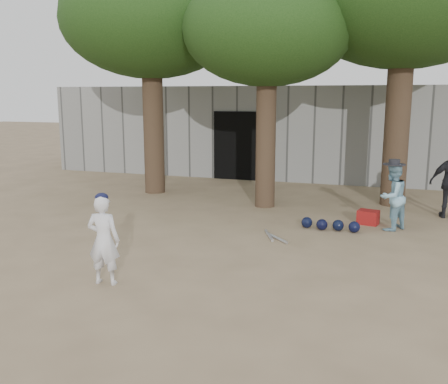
% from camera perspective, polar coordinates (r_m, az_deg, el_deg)
% --- Properties ---
extents(ground, '(70.00, 70.00, 0.00)m').
position_cam_1_polar(ground, '(8.77, -5.84, -7.06)').
color(ground, '#937C5E').
rests_on(ground, ground).
extents(boy_player, '(0.52, 0.37, 1.32)m').
position_cam_1_polar(boy_player, '(7.42, -13.60, -5.37)').
color(boy_player, silver).
rests_on(boy_player, ground).
extents(spectator_blue, '(0.82, 0.85, 1.38)m').
position_cam_1_polar(spectator_blue, '(10.65, 18.66, -0.51)').
color(spectator_blue, '#81B1C7').
rests_on(spectator_blue, ground).
extents(red_bag, '(0.48, 0.40, 0.30)m').
position_cam_1_polar(red_bag, '(11.09, 16.15, -2.79)').
color(red_bag, maroon).
rests_on(red_bag, ground).
extents(back_building, '(16.00, 5.24, 3.00)m').
position_cam_1_polar(back_building, '(18.30, 7.54, 7.13)').
color(back_building, gray).
rests_on(back_building, ground).
extents(helmet_row, '(1.19, 0.31, 0.23)m').
position_cam_1_polar(helmet_row, '(10.41, 12.03, -3.69)').
color(helmet_row, black).
rests_on(helmet_row, ground).
extents(bat_pile, '(0.62, 0.74, 0.06)m').
position_cam_1_polar(bat_pile, '(9.71, 5.61, -5.09)').
color(bat_pile, silver).
rests_on(bat_pile, ground).
extents(tree_row, '(11.40, 5.80, 6.69)m').
position_cam_1_polar(tree_row, '(13.05, 6.57, 19.65)').
color(tree_row, brown).
rests_on(tree_row, ground).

